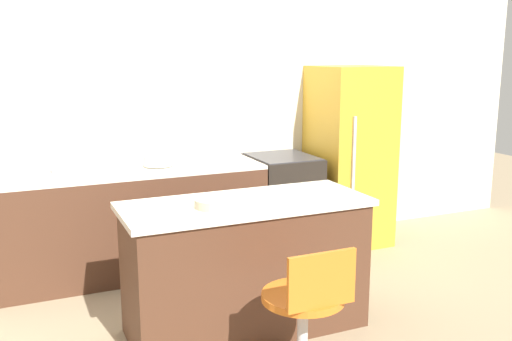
{
  "coord_description": "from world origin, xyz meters",
  "views": [
    {
      "loc": [
        -1.17,
        -4.21,
        1.81
      ],
      "look_at": [
        0.54,
        -0.31,
        0.93
      ],
      "focal_mm": 40.0,
      "sensor_mm": 36.0,
      "label": 1
    }
  ],
  "objects": [
    {
      "name": "back_counter",
      "position": [
        -0.34,
        0.34,
        0.44
      ],
      "size": [
        2.28,
        0.63,
        0.89
      ],
      "color": "#4C2D1E",
      "rests_on": "ground_plane"
    },
    {
      "name": "oven_range",
      "position": [
        1.09,
        0.33,
        0.44
      ],
      "size": [
        0.56,
        0.64,
        0.89
      ],
      "color": "black",
      "rests_on": "ground_plane"
    },
    {
      "name": "refrigerator",
      "position": [
        1.79,
        0.31,
        0.84
      ],
      "size": [
        0.65,
        0.7,
        1.69
      ],
      "color": "gold",
      "rests_on": "ground_plane"
    },
    {
      "name": "mixing_bowl",
      "position": [
        -0.05,
        0.37,
        0.93
      ],
      "size": [
        0.25,
        0.25,
        0.09
      ],
      "color": "beige",
      "rests_on": "back_counter"
    },
    {
      "name": "stool_chair",
      "position": [
        0.23,
        -1.69,
        0.39
      ],
      "size": [
        0.46,
        0.46,
        0.82
      ],
      "color": "#B7B7BC",
      "rests_on": "ground_plane"
    },
    {
      "name": "wall_back",
      "position": [
        0.0,
        0.68,
        1.3
      ],
      "size": [
        8.0,
        0.06,
        2.6
      ],
      "color": "beige",
      "rests_on": "ground_plane"
    },
    {
      "name": "fruit_bowl",
      "position": [
        -0.05,
        -1.03,
        0.91
      ],
      "size": [
        0.24,
        0.24,
        0.05
      ],
      "color": "#C1B28E",
      "rests_on": "kitchen_island"
    },
    {
      "name": "kitchen_island",
      "position": [
        0.19,
        -0.96,
        0.44
      ],
      "size": [
        1.59,
        0.64,
        0.88
      ],
      "color": "#4C2D1E",
      "rests_on": "ground_plane"
    },
    {
      "name": "ground_plane",
      "position": [
        0.0,
        0.0,
        0.0
      ],
      "size": [
        14.0,
        14.0,
        0.0
      ],
      "primitive_type": "plane",
      "color": "#998466"
    },
    {
      "name": "kettle",
      "position": [
        -0.79,
        0.37,
        0.96
      ],
      "size": [
        0.18,
        0.18,
        0.19
      ],
      "color": "silver",
      "rests_on": "back_counter"
    }
  ]
}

